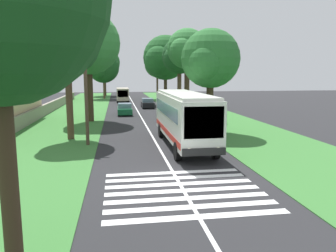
% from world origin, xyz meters
% --- Properties ---
extents(ground, '(160.00, 160.00, 0.00)m').
position_xyz_m(ground, '(0.00, 0.00, 0.00)').
color(ground, '#262628').
extents(grass_verge_left, '(120.00, 8.00, 0.04)m').
position_xyz_m(grass_verge_left, '(15.00, 8.20, 0.02)').
color(grass_verge_left, '#387533').
rests_on(grass_verge_left, ground).
extents(grass_verge_right, '(120.00, 8.00, 0.04)m').
position_xyz_m(grass_verge_right, '(15.00, -8.20, 0.02)').
color(grass_verge_right, '#387533').
rests_on(grass_verge_right, ground).
extents(centre_line, '(110.00, 0.16, 0.01)m').
position_xyz_m(centre_line, '(15.00, 0.00, 0.00)').
color(centre_line, silver).
rests_on(centre_line, ground).
extents(coach_bus, '(11.16, 2.62, 3.73)m').
position_xyz_m(coach_bus, '(7.59, -1.80, 2.15)').
color(coach_bus, silver).
rests_on(coach_bus, ground).
extents(zebra_crossing, '(5.85, 6.80, 0.01)m').
position_xyz_m(zebra_crossing, '(-1.38, 0.00, 0.00)').
color(zebra_crossing, silver).
rests_on(zebra_crossing, ground).
extents(trailing_car_0, '(4.30, 1.78, 1.43)m').
position_xyz_m(trailing_car_0, '(26.50, 1.85, 0.67)').
color(trailing_car_0, '#145933').
rests_on(trailing_car_0, ground).
extents(trailing_car_1, '(4.30, 1.78, 1.43)m').
position_xyz_m(trailing_car_1, '(34.59, -1.74, 0.67)').
color(trailing_car_1, black).
rests_on(trailing_car_1, ground).
extents(trailing_minibus_0, '(6.00, 2.14, 2.53)m').
position_xyz_m(trailing_minibus_0, '(45.43, 1.76, 1.55)').
color(trailing_minibus_0, '#BFB299').
rests_on(trailing_minibus_0, ground).
extents(roadside_tree_left_0, '(5.81, 4.91, 9.75)m').
position_xyz_m(roadside_tree_left_0, '(11.11, 6.53, 7.17)').
color(roadside_tree_left_0, '#4C3826').
rests_on(roadside_tree_left_0, grass_verge_left).
extents(roadside_tree_left_1, '(7.30, 6.24, 9.42)m').
position_xyz_m(roadside_tree_left_1, '(53.98, 5.46, 6.18)').
color(roadside_tree_left_1, brown).
rests_on(roadside_tree_left_1, grass_verge_left).
extents(roadside_tree_left_2, '(8.50, 7.04, 11.15)m').
position_xyz_m(roadside_tree_left_2, '(63.63, 5.63, 7.47)').
color(roadside_tree_left_2, '#4C3826').
rests_on(roadside_tree_left_2, grass_verge_left).
extents(roadside_tree_left_3, '(7.71, 6.50, 11.40)m').
position_xyz_m(roadside_tree_left_3, '(21.04, 5.70, 8.00)').
color(roadside_tree_left_3, '#3D2D1E').
rests_on(roadside_tree_left_3, grass_verge_left).
extents(roadside_tree_right_0, '(6.20, 4.98, 9.96)m').
position_xyz_m(roadside_tree_right_0, '(31.58, -5.89, 7.32)').
color(roadside_tree_right_0, '#4C3826').
rests_on(roadside_tree_right_0, grass_verge_right).
extents(roadside_tree_right_1, '(8.61, 7.40, 11.38)m').
position_xyz_m(roadside_tree_right_1, '(40.39, -5.13, 7.53)').
color(roadside_tree_right_1, '#3D2D1E').
rests_on(roadside_tree_right_1, grass_verge_right).
extents(roadside_tree_right_2, '(5.62, 4.49, 10.01)m').
position_xyz_m(roadside_tree_right_2, '(22.09, -4.96, 7.60)').
color(roadside_tree_right_2, '#3D2D1E').
rests_on(roadside_tree_right_2, grass_verge_right).
extents(roadside_tree_right_3, '(6.33, 5.04, 9.36)m').
position_xyz_m(roadside_tree_right_3, '(51.55, -5.17, 6.71)').
color(roadside_tree_right_3, '#4C3826').
rests_on(roadside_tree_right_3, grass_verge_right).
extents(roadside_tree_right_4, '(5.67, 4.93, 8.73)m').
position_xyz_m(roadside_tree_right_4, '(12.44, -4.94, 6.15)').
color(roadside_tree_right_4, '#3D2D1E').
rests_on(roadside_tree_right_4, grass_verge_right).
extents(utility_pole, '(0.24, 1.40, 7.46)m').
position_xyz_m(utility_pole, '(8.78, 4.90, 3.91)').
color(utility_pole, '#473828').
rests_on(utility_pole, grass_verge_left).
extents(roadside_wall, '(70.00, 0.40, 1.29)m').
position_xyz_m(roadside_wall, '(20.00, 11.60, 0.69)').
color(roadside_wall, gray).
rests_on(roadside_wall, grass_verge_left).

